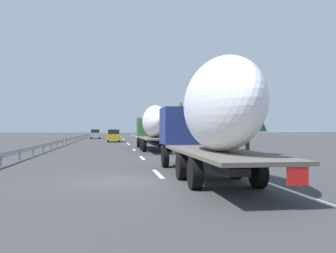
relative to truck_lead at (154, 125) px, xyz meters
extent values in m
plane|color=#38383A|center=(19.48, 3.60, -2.37)|extent=(260.00, 260.00, 0.00)
cube|color=white|center=(-18.52, 1.80, -2.37)|extent=(3.20, 0.20, 0.01)
cube|color=white|center=(-9.38, 1.80, -2.37)|extent=(3.20, 0.20, 0.01)
cube|color=white|center=(0.47, 1.80, -2.37)|extent=(3.20, 0.20, 0.01)
cube|color=white|center=(12.37, 1.80, -2.37)|extent=(3.20, 0.20, 0.01)
cube|color=white|center=(15.97, 1.80, -2.37)|extent=(3.20, 0.20, 0.01)
cube|color=white|center=(33.66, 1.80, -2.37)|extent=(3.20, 0.20, 0.01)
cube|color=white|center=(38.53, 1.80, -2.37)|extent=(3.20, 0.20, 0.01)
cube|color=white|center=(57.15, 1.80, -2.37)|extent=(3.20, 0.20, 0.01)
cube|color=white|center=(55.32, 1.80, -2.37)|extent=(3.20, 0.20, 0.01)
cube|color=white|center=(77.36, 1.80, -2.37)|extent=(3.20, 0.20, 0.01)
cube|color=white|center=(24.48, -1.90, -2.37)|extent=(110.00, 0.20, 0.01)
cube|color=#387038|center=(4.85, 0.00, -0.22)|extent=(2.40, 2.50, 1.90)
cube|color=black|center=(5.95, 0.00, 0.28)|extent=(0.08, 2.12, 0.80)
cube|color=#262628|center=(1.66, 0.00, -1.70)|extent=(11.75, 0.70, 0.24)
cube|color=#59544C|center=(-1.54, 0.00, -1.23)|extent=(10.37, 2.50, 0.12)
ellipsoid|color=white|center=(-1.08, 0.00, 0.27)|extent=(8.06, 2.20, 2.88)
cube|color=red|center=(-6.69, -0.69, -1.47)|extent=(0.04, 0.56, 0.56)
cylinder|color=black|center=(4.85, 1.10, -1.85)|extent=(1.04, 0.30, 1.04)
cylinder|color=black|center=(4.85, -1.10, -1.85)|extent=(1.04, 0.30, 1.04)
cylinder|color=black|center=(-0.34, 1.10, -1.85)|extent=(1.04, 0.35, 1.04)
cylinder|color=black|center=(-0.34, -1.10, -1.85)|extent=(1.04, 0.35, 1.04)
cylinder|color=black|center=(-2.74, 1.10, -1.85)|extent=(1.04, 0.35, 1.04)
cylinder|color=black|center=(-2.74, -1.10, -1.85)|extent=(1.04, 0.35, 1.04)
cube|color=navy|center=(-15.75, 0.00, -0.22)|extent=(2.40, 2.50, 1.90)
cube|color=black|center=(-14.65, 0.00, 0.28)|extent=(0.08, 2.12, 0.80)
cube|color=#262628|center=(-18.74, 0.00, -1.70)|extent=(11.02, 0.70, 0.24)
cube|color=#59544C|center=(-21.74, 0.00, -1.23)|extent=(9.58, 2.50, 0.12)
ellipsoid|color=white|center=(-21.98, 0.00, 0.50)|extent=(7.28, 2.20, 3.34)
cube|color=red|center=(-26.50, -0.69, -1.47)|extent=(0.04, 0.56, 0.56)
cylinder|color=black|center=(-15.75, 1.10, -1.85)|extent=(1.04, 0.30, 1.04)
cylinder|color=black|center=(-15.75, -1.10, -1.85)|extent=(1.04, 0.30, 1.04)
cylinder|color=black|center=(-20.54, 1.10, -1.85)|extent=(1.04, 0.35, 1.04)
cylinder|color=black|center=(-20.54, -1.10, -1.85)|extent=(1.04, 0.35, 1.04)
cylinder|color=black|center=(-22.94, 1.10, -1.85)|extent=(1.04, 0.35, 1.04)
cylinder|color=black|center=(-22.94, -1.10, -1.85)|extent=(1.04, 0.35, 1.04)
cube|color=white|center=(54.68, 3.85, -1.63)|extent=(4.29, 1.80, 0.84)
cube|color=black|center=(54.36, 3.85, -0.91)|extent=(2.36, 1.59, 0.61)
cylinder|color=black|center=(56.01, 4.65, -2.05)|extent=(0.64, 0.22, 0.64)
cylinder|color=black|center=(56.01, 3.05, -2.05)|extent=(0.64, 0.22, 0.64)
cylinder|color=black|center=(53.35, 4.65, -2.05)|extent=(0.64, 0.22, 0.64)
cylinder|color=black|center=(53.35, 3.05, -2.05)|extent=(0.64, 0.22, 0.64)
cube|color=gold|center=(21.79, 3.63, -1.63)|extent=(4.77, 1.83, 0.84)
cube|color=black|center=(21.43, 3.63, -0.88)|extent=(2.63, 1.61, 0.67)
cylinder|color=black|center=(23.27, 4.45, -2.05)|extent=(0.64, 0.22, 0.64)
cylinder|color=black|center=(23.27, 2.82, -2.05)|extent=(0.64, 0.22, 0.64)
cylinder|color=black|center=(20.31, 4.45, -2.05)|extent=(0.64, 0.22, 0.64)
cylinder|color=black|center=(20.31, 2.82, -2.05)|extent=(0.64, 0.22, 0.64)
cube|color=#ADB2B7|center=(40.40, 7.14, -1.63)|extent=(4.26, 1.79, 0.84)
cube|color=black|center=(40.08, 7.14, -0.89)|extent=(2.34, 1.57, 0.64)
cylinder|color=black|center=(41.72, 7.93, -2.05)|extent=(0.64, 0.22, 0.64)
cylinder|color=black|center=(41.72, 6.34, -2.05)|extent=(0.64, 0.22, 0.64)
cylinder|color=black|center=(39.08, 7.93, -2.05)|extent=(0.64, 0.22, 0.64)
cylinder|color=black|center=(39.08, 6.34, -2.05)|extent=(0.64, 0.22, 0.64)
cylinder|color=gray|center=(24.79, -3.10, -1.14)|extent=(0.10, 0.10, 2.47)
cube|color=#2D569E|center=(24.79, -3.10, 0.44)|extent=(0.06, 0.90, 0.70)
cylinder|color=#472D19|center=(8.93, -6.84, -1.38)|extent=(0.24, 0.24, 1.99)
cone|color=#194C1E|center=(8.93, -6.84, 1.70)|extent=(3.56, 3.56, 4.17)
cylinder|color=#472D19|center=(25.46, -7.18, -1.51)|extent=(0.26, 0.26, 1.73)
cone|color=#1E5B23|center=(25.46, -7.18, 1.72)|extent=(3.99, 3.99, 4.73)
cylinder|color=#472D19|center=(4.04, -6.90, -1.54)|extent=(0.38, 0.38, 1.67)
cone|color=#194C1E|center=(4.04, -6.90, 1.16)|extent=(2.85, 2.85, 3.74)
cylinder|color=#472D19|center=(-7.40, -6.42, -1.48)|extent=(0.31, 0.31, 1.79)
cone|color=#194C1E|center=(-7.40, -6.42, 1.36)|extent=(2.89, 2.89, 3.89)
cylinder|color=#472D19|center=(17.81, -8.43, -1.63)|extent=(0.31, 0.31, 1.49)
cone|color=#194C1E|center=(17.81, -8.43, 1.31)|extent=(3.28, 3.28, 4.38)
cube|color=#9EA0A5|center=(22.48, 9.60, -1.77)|extent=(94.00, 0.06, 0.32)
cube|color=slate|center=(-14.31, 9.60, -2.07)|extent=(0.10, 0.10, 0.60)
cube|color=slate|center=(-10.22, 9.60, -2.07)|extent=(0.10, 0.10, 0.60)
cube|color=slate|center=(-6.13, 9.60, -2.07)|extent=(0.10, 0.10, 0.60)
cube|color=slate|center=(-2.05, 9.60, -2.07)|extent=(0.10, 0.10, 0.60)
cube|color=slate|center=(2.04, 9.60, -2.07)|extent=(0.10, 0.10, 0.60)
cube|color=slate|center=(6.13, 9.60, -2.07)|extent=(0.10, 0.10, 0.60)
cube|color=slate|center=(10.22, 9.60, -2.07)|extent=(0.10, 0.10, 0.60)
cube|color=slate|center=(14.30, 9.60, -2.07)|extent=(0.10, 0.10, 0.60)
cube|color=slate|center=(18.39, 9.60, -2.07)|extent=(0.10, 0.10, 0.60)
cube|color=slate|center=(22.48, 9.60, -2.07)|extent=(0.10, 0.10, 0.60)
cube|color=slate|center=(26.56, 9.60, -2.07)|extent=(0.10, 0.10, 0.60)
cube|color=slate|center=(30.65, 9.60, -2.07)|extent=(0.10, 0.10, 0.60)
cube|color=slate|center=(34.74, 9.60, -2.07)|extent=(0.10, 0.10, 0.60)
cube|color=slate|center=(38.82, 9.60, -2.07)|extent=(0.10, 0.10, 0.60)
cube|color=slate|center=(42.91, 9.60, -2.07)|extent=(0.10, 0.10, 0.60)
cube|color=slate|center=(47.00, 9.60, -2.07)|extent=(0.10, 0.10, 0.60)
cube|color=slate|center=(51.08, 9.60, -2.07)|extent=(0.10, 0.10, 0.60)
cube|color=slate|center=(55.17, 9.60, -2.07)|extent=(0.10, 0.10, 0.60)
cube|color=slate|center=(59.26, 9.60, -2.07)|extent=(0.10, 0.10, 0.60)
cube|color=slate|center=(63.35, 9.60, -2.07)|extent=(0.10, 0.10, 0.60)
cube|color=slate|center=(67.43, 9.60, -2.07)|extent=(0.10, 0.10, 0.60)
camera|label=1|loc=(-35.22, 3.80, -0.35)|focal=40.56mm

